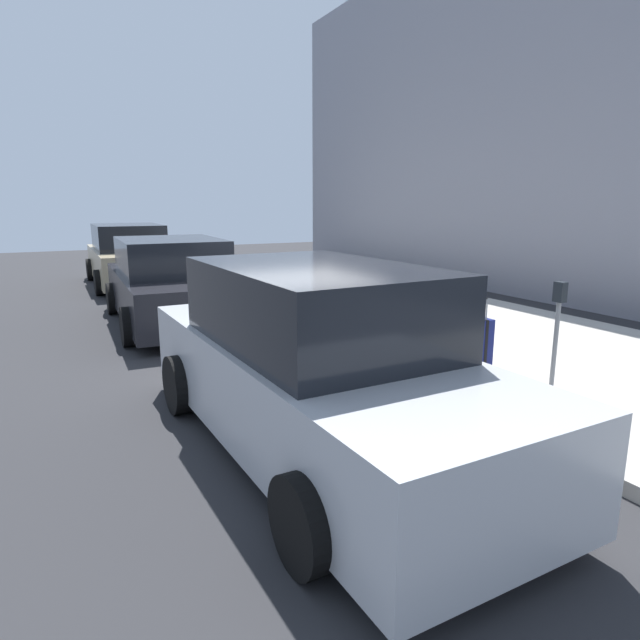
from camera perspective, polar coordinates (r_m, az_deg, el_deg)
The scene contains 18 objects.
ground_plane at distance 9.53m, azimuth -2.45°, elevation -1.35°, with size 40.00×40.00×0.00m, color #28282B.
sidewalk_curb at distance 10.77m, azimuth 9.73°, elevation 0.46°, with size 18.00×5.00×0.14m, color #ADA89E.
building_facade_sidewalk_side at distance 14.50m, azimuth 28.40°, elevation 19.81°, with size 24.00×3.00×8.98m, color gray.
suitcase_navy_0 at distance 7.07m, azimuth 15.86°, elevation -2.52°, with size 0.45×0.25×0.99m.
suitcase_silver_1 at distance 7.39m, azimuth 12.61°, elevation -2.41°, with size 0.36×0.26×0.59m.
suitcase_teal_2 at distance 7.80m, azimuth 10.54°, elevation -0.98°, with size 0.49×0.24×0.94m.
suitcase_olive_3 at distance 8.24m, azimuth 8.63°, elevation -0.34°, with size 0.36×0.26×0.92m.
suitcase_black_4 at distance 8.68m, azimuth 6.71°, elevation -0.09°, with size 0.49×0.29×0.79m.
suitcase_maroon_5 at distance 9.08m, azimuth 4.21°, elevation 1.25°, with size 0.48×0.28×1.00m.
suitcase_red_6 at distance 9.54m, azimuth 2.76°, elevation 1.93°, with size 0.38×0.21×1.00m.
suitcase_navy_7 at distance 9.97m, azimuth 1.36°, elevation 2.38°, with size 0.42×0.21×1.06m.
suitcase_silver_8 at distance 10.40m, azimuth -0.21°, elevation 2.17°, with size 0.37×0.24×0.82m.
fire_hydrant at distance 11.09m, azimuth -1.75°, elevation 3.34°, with size 0.39×0.21×0.73m.
bollard_post at distance 11.53m, azimuth -3.61°, elevation 3.90°, with size 0.15×0.15×0.85m, color brown.
parking_meter at distance 6.45m, azimuth 23.73°, elevation -0.20°, with size 0.12×0.09×1.27m.
parked_car_silver_0 at distance 4.91m, azimuth -0.53°, elevation -4.86°, with size 4.82×2.08×1.71m.
parked_car_charcoal_1 at distance 10.52m, azimuth -15.32°, elevation 3.68°, with size 4.64×2.24×1.59m.
parked_car_beige_2 at distance 15.84m, azimuth -19.46°, elevation 6.28°, with size 4.76×2.10×1.66m.
Camera 1 is at (-8.42, 3.84, 2.24)m, focal length 30.36 mm.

